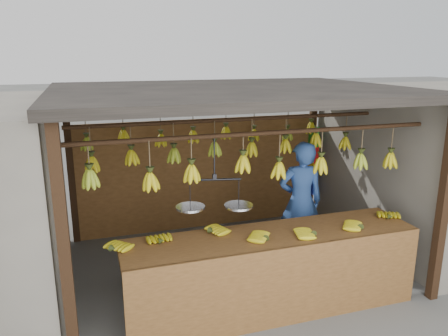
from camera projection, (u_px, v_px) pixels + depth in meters
name	position (u px, v px, depth m)	size (l,w,h in m)	color
ground	(231.00, 265.00, 5.96)	(80.00, 80.00, 0.00)	#5B5B57
stall	(223.00, 118.00, 5.76)	(4.30, 3.30, 2.40)	black
counter	(276.00, 256.00, 4.68)	(3.46, 0.75, 0.96)	brown
hanging_bananas	(231.00, 150.00, 5.55)	(3.61, 2.26, 0.39)	#92A523
balance_scale	(215.00, 204.00, 4.56)	(0.79, 0.41, 0.77)	black
vendor	(300.00, 202.00, 5.97)	(0.61, 0.40, 1.68)	#3359A5
bag_bundles	(312.00, 160.00, 7.52)	(0.08, 0.26, 1.18)	#199926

